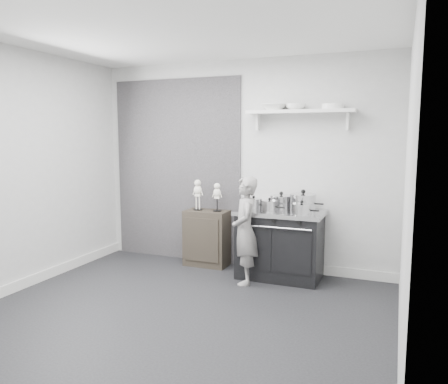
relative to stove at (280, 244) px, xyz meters
The scene contains 16 objects.
ground 1.66m from the stove, 113.08° to the right, with size 4.00×4.00×0.00m, color black.
room_shell 1.94m from the stove, 118.41° to the right, with size 4.02×3.62×2.71m.
wall_shelf 1.61m from the stove, 49.58° to the left, with size 1.30×0.26×0.24m.
stove is the anchor object (origin of this frame).
side_cabinet 1.05m from the stove, behind, with size 0.57×0.33×0.74m, color black.
child 0.53m from the stove, 132.91° to the right, with size 0.46×0.30×1.27m, color gray.
pot_front_left 0.58m from the stove, 168.28° to the right, with size 0.30×0.21×0.17m.
pot_back_left 0.51m from the stove, 101.45° to the left, with size 0.36×0.28×0.22m.
pot_back_right 0.58m from the stove, 16.79° to the left, with size 0.40×0.32×0.26m.
pot_front_right 0.59m from the stove, 32.48° to the right, with size 0.31×0.23×0.17m.
pot_front_center 0.51m from the stove, 123.41° to the right, with size 0.28×0.19×0.17m.
skeleton_full 1.30m from the stove, behind, with size 0.13×0.08×0.47m, color white, non-canonical shape.
skeleton_torso 1.05m from the stove, behind, with size 0.12×0.08×0.43m, color white, non-canonical shape.
bowl_large 1.68m from the stove, 128.46° to the left, with size 0.31×0.31×0.08m, color white.
bowl_small 1.67m from the stove, 59.83° to the left, with size 0.23×0.23×0.07m, color white.
plate_stack 1.75m from the stove, 19.29° to the left, with size 0.26×0.26×0.06m, color white.
Camera 1 is at (1.94, -3.60, 1.74)m, focal length 35.00 mm.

